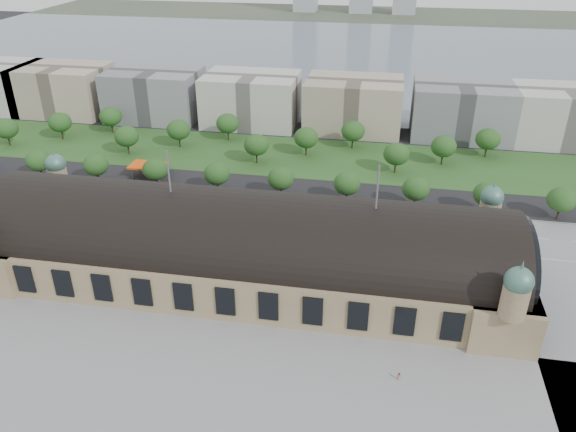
% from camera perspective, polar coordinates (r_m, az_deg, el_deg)
% --- Properties ---
extents(ground, '(900.00, 900.00, 0.00)m').
position_cam_1_polar(ground, '(161.84, -4.30, -6.27)').
color(ground, black).
rests_on(ground, ground).
extents(station, '(150.00, 48.40, 44.30)m').
position_cam_1_polar(station, '(156.27, -4.43, -3.16)').
color(station, tan).
rests_on(station, ground).
extents(plaza_south, '(190.00, 48.00, 0.12)m').
position_cam_1_polar(plaza_south, '(127.22, -4.74, -17.83)').
color(plaza_south, gray).
rests_on(plaza_south, ground).
extents(road_slab, '(260.00, 26.00, 0.10)m').
position_cam_1_polar(road_slab, '(198.10, -7.25, 0.49)').
color(road_slab, black).
rests_on(road_slab, ground).
extents(grass_belt, '(300.00, 45.00, 0.10)m').
position_cam_1_polar(grass_belt, '(245.13, -2.43, 6.28)').
color(grass_belt, '#2B5221').
rests_on(grass_belt, ground).
extents(petrol_station, '(14.00, 13.00, 5.05)m').
position_cam_1_polar(petrol_station, '(231.24, -13.43, 4.91)').
color(petrol_station, '#EB500D').
rests_on(petrol_station, ground).
extents(lake, '(700.00, 320.00, 0.08)m').
position_cam_1_polar(lake, '(437.91, 5.56, 16.02)').
color(lake, slate).
rests_on(lake, ground).
extents(far_shore, '(700.00, 120.00, 0.14)m').
position_cam_1_polar(far_shore, '(634.42, 7.34, 19.70)').
color(far_shore, '#44513D').
rests_on(far_shore, ground).
extents(office_1, '(45.00, 32.00, 24.00)m').
position_cam_1_polar(office_1, '(319.71, -21.84, 11.85)').
color(office_1, '#B5A48E').
rests_on(office_1, ground).
extents(office_2, '(45.00, 32.00, 24.00)m').
position_cam_1_polar(office_2, '(296.94, -13.37, 11.94)').
color(office_2, gray).
rests_on(office_2, ground).
extents(office_3, '(45.00, 32.00, 24.00)m').
position_cam_1_polar(office_3, '(281.29, -3.75, 11.74)').
color(office_3, '#BBB8B2').
rests_on(office_3, ground).
extents(office_4, '(45.00, 32.00, 24.00)m').
position_cam_1_polar(office_4, '(274.00, 6.67, 11.17)').
color(office_4, '#B5A48E').
rests_on(office_4, ground).
extents(office_5, '(45.00, 32.00, 24.00)m').
position_cam_1_polar(office_5, '(275.74, 17.24, 10.21)').
color(office_5, gray).
rests_on(office_5, ground).
extents(office_6, '(45.00, 32.00, 24.00)m').
position_cam_1_polar(office_6, '(284.89, 26.32, 9.11)').
color(office_6, '#BBB8B2').
rests_on(office_6, ground).
extents(tree_row_1, '(9.60, 9.60, 11.52)m').
position_cam_1_polar(tree_row_1, '(239.54, -24.03, 5.16)').
color(tree_row_1, '#2D2116').
rests_on(tree_row_1, ground).
extents(tree_row_2, '(9.60, 9.60, 11.52)m').
position_cam_1_polar(tree_row_2, '(227.26, -18.95, 4.94)').
color(tree_row_2, '#2D2116').
rests_on(tree_row_2, ground).
extents(tree_row_3, '(9.60, 9.60, 11.52)m').
position_cam_1_polar(tree_row_3, '(216.94, -13.34, 4.64)').
color(tree_row_3, '#2D2116').
rests_on(tree_row_3, ground).
extents(tree_row_4, '(9.60, 9.60, 11.52)m').
position_cam_1_polar(tree_row_4, '(208.88, -7.25, 4.26)').
color(tree_row_4, '#2D2116').
rests_on(tree_row_4, ground).
extents(tree_row_5, '(9.60, 9.60, 11.52)m').
position_cam_1_polar(tree_row_5, '(203.36, -0.75, 3.81)').
color(tree_row_5, '#2D2116').
rests_on(tree_row_5, ground).
extents(tree_row_6, '(9.60, 9.60, 11.52)m').
position_cam_1_polar(tree_row_6, '(200.57, 6.01, 3.29)').
color(tree_row_6, '#2D2116').
rests_on(tree_row_6, ground).
extents(tree_row_7, '(9.60, 9.60, 11.52)m').
position_cam_1_polar(tree_row_7, '(200.63, 12.85, 2.71)').
color(tree_row_7, '#2D2116').
rests_on(tree_row_7, ground).
extents(tree_row_8, '(9.60, 9.60, 11.52)m').
position_cam_1_polar(tree_row_8, '(203.55, 19.59, 2.11)').
color(tree_row_8, '#2D2116').
rests_on(tree_row_8, ground).
extents(tree_row_9, '(9.60, 9.60, 11.52)m').
position_cam_1_polar(tree_row_9, '(209.19, 26.05, 1.50)').
color(tree_row_9, '#2D2116').
rests_on(tree_row_9, ground).
extents(tree_belt_0, '(10.40, 10.40, 12.48)m').
position_cam_1_polar(tree_belt_0, '(281.39, -26.71, 7.95)').
color(tree_belt_0, '#2D2116').
rests_on(tree_belt_0, ground).
extents(tree_belt_1, '(10.40, 10.40, 12.48)m').
position_cam_1_polar(tree_belt_1, '(280.14, -22.16, 8.81)').
color(tree_belt_1, '#2D2116').
rests_on(tree_belt_1, ground).
extents(tree_belt_2, '(10.40, 10.40, 12.48)m').
position_cam_1_polar(tree_belt_2, '(280.70, -17.59, 9.61)').
color(tree_belt_2, '#2D2116').
rests_on(tree_belt_2, ground).
extents(tree_belt_3, '(10.40, 10.40, 12.48)m').
position_cam_1_polar(tree_belt_3, '(252.12, -16.08, 7.78)').
color(tree_belt_3, '#2D2116').
rests_on(tree_belt_3, ground).
extents(tree_belt_4, '(10.40, 10.40, 12.48)m').
position_cam_1_polar(tree_belt_4, '(255.01, -11.05, 8.60)').
color(tree_belt_4, '#2D2116').
rests_on(tree_belt_4, ground).
extents(tree_belt_5, '(10.40, 10.40, 12.48)m').
position_cam_1_polar(tree_belt_5, '(259.82, -6.16, 9.33)').
color(tree_belt_5, '#2D2116').
rests_on(tree_belt_5, ground).
extents(tree_belt_6, '(10.40, 10.40, 12.48)m').
position_cam_1_polar(tree_belt_6, '(233.34, -3.24, 7.23)').
color(tree_belt_6, '#2D2116').
rests_on(tree_belt_6, ground).
extents(tree_belt_7, '(10.40, 10.40, 12.48)m').
position_cam_1_polar(tree_belt_7, '(241.00, 1.86, 7.95)').
color(tree_belt_7, '#2D2116').
rests_on(tree_belt_7, ground).
extents(tree_belt_8, '(10.40, 10.40, 12.48)m').
position_cam_1_polar(tree_belt_8, '(250.45, 6.63, 8.57)').
color(tree_belt_8, '#2D2116').
rests_on(tree_belt_8, ground).
extents(tree_belt_9, '(10.40, 10.40, 12.48)m').
position_cam_1_polar(tree_belt_9, '(227.67, 10.96, 6.20)').
color(tree_belt_9, '#2D2116').
rests_on(tree_belt_9, ground).
extents(tree_belt_10, '(10.40, 10.40, 12.48)m').
position_cam_1_polar(tree_belt_10, '(240.06, 15.54, 6.83)').
color(tree_belt_10, '#2D2116').
rests_on(tree_belt_10, ground).
extents(tree_belt_11, '(10.40, 10.40, 12.48)m').
position_cam_1_polar(tree_belt_11, '(253.85, 19.65, 7.37)').
color(tree_belt_11, '#2D2116').
rests_on(tree_belt_11, ground).
extents(traffic_car_1, '(4.73, 1.86, 1.53)m').
position_cam_1_polar(traffic_car_1, '(236.83, -26.06, 2.69)').
color(traffic_car_1, gray).
rests_on(traffic_car_1, ground).
extents(traffic_car_2, '(5.02, 2.75, 1.33)m').
position_cam_1_polar(traffic_car_2, '(208.94, -15.59, 1.35)').
color(traffic_car_2, black).
rests_on(traffic_car_2, ground).
extents(traffic_car_3, '(5.25, 2.57, 1.47)m').
position_cam_1_polar(traffic_car_3, '(201.55, -9.32, 1.07)').
color(traffic_car_3, maroon).
rests_on(traffic_car_3, ground).
extents(traffic_car_4, '(3.89, 1.96, 1.27)m').
position_cam_1_polar(traffic_car_4, '(192.44, -3.77, -0.00)').
color(traffic_car_4, '#1C224F').
rests_on(traffic_car_4, ground).
extents(traffic_car_5, '(4.99, 1.87, 1.63)m').
position_cam_1_polar(traffic_car_5, '(198.20, 12.42, 0.29)').
color(traffic_car_5, '#585960').
rests_on(traffic_car_5, ground).
extents(parked_car_0, '(4.61, 3.43, 1.45)m').
position_cam_1_polar(parked_car_0, '(210.89, -24.30, 0.05)').
color(parked_car_0, black).
rests_on(parked_car_0, ground).
extents(parked_car_1, '(6.33, 4.90, 1.60)m').
position_cam_1_polar(parked_car_1, '(200.99, -19.33, -0.31)').
color(parked_car_1, maroon).
rests_on(parked_car_1, ground).
extents(parked_car_2, '(5.29, 4.17, 1.43)m').
position_cam_1_polar(parked_car_2, '(201.62, -20.03, -0.37)').
color(parked_car_2, '#1A2249').
rests_on(parked_car_2, ground).
extents(parked_car_3, '(5.02, 3.56, 1.59)m').
position_cam_1_polar(parked_car_3, '(198.00, -16.75, -0.33)').
color(parked_car_3, '#505457').
rests_on(parked_car_3, ground).
extents(parked_car_4, '(4.68, 3.35, 1.47)m').
position_cam_1_polar(parked_car_4, '(199.73, -17.75, -0.25)').
color(parked_car_4, silver).
rests_on(parked_car_4, ground).
extents(parked_car_5, '(5.14, 4.10, 1.30)m').
position_cam_1_polar(parked_car_5, '(185.44, -10.40, -1.60)').
color(parked_car_5, gray).
rests_on(parked_car_5, ground).
extents(parked_car_6, '(5.45, 4.57, 1.49)m').
position_cam_1_polar(parked_car_6, '(186.34, -7.82, -1.19)').
color(parked_car_6, black).
rests_on(parked_car_6, ground).
extents(bus_west, '(13.31, 3.99, 3.66)m').
position_cam_1_polar(bus_west, '(185.31, -2.27, -0.72)').
color(bus_west, red).
rests_on(bus_west, ground).
extents(bus_mid, '(12.64, 3.67, 3.48)m').
position_cam_1_polar(bus_mid, '(182.14, -0.44, -1.28)').
color(bus_mid, beige).
rests_on(bus_mid, ground).
extents(bus_east, '(11.05, 2.88, 3.06)m').
position_cam_1_polar(bus_east, '(180.24, 5.04, -1.82)').
color(bus_east, silver).
rests_on(bus_east, ground).
extents(pedestrian_0, '(1.05, 0.77, 1.94)m').
position_cam_1_polar(pedestrian_0, '(132.02, 11.20, -15.70)').
color(pedestrian_0, gray).
rests_on(pedestrian_0, ground).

